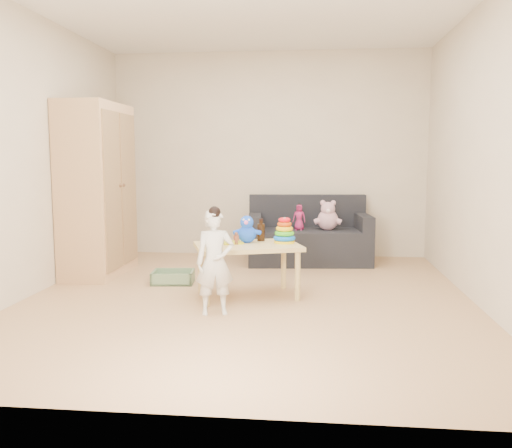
# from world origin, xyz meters

# --- Properties ---
(room) EXTENTS (4.50, 4.50, 4.50)m
(room) POSITION_xyz_m (0.00, 0.00, 1.30)
(room) COLOR tan
(room) RESTS_ON ground
(wardrobe) EXTENTS (0.51, 1.02, 1.84)m
(wardrobe) POSITION_xyz_m (-1.73, 0.87, 0.92)
(wardrobe) COLOR #DFAC7A
(wardrobe) RESTS_ON ground
(sofa) EXTENTS (1.51, 0.86, 0.41)m
(sofa) POSITION_xyz_m (0.53, 1.74, 0.20)
(sofa) COLOR black
(sofa) RESTS_ON ground
(play_table) EXTENTS (1.06, 0.85, 0.49)m
(play_table) POSITION_xyz_m (-0.01, 0.07, 0.24)
(play_table) COLOR #ECD681
(play_table) RESTS_ON ground
(storage_bin) EXTENTS (0.44, 0.35, 0.12)m
(storage_bin) POSITION_xyz_m (-0.83, 0.53, 0.06)
(storage_bin) COLOR #678762
(storage_bin) RESTS_ON ground
(toddler) EXTENTS (0.35, 0.28, 0.83)m
(toddler) POSITION_xyz_m (-0.20, -0.50, 0.42)
(toddler) COLOR silver
(toddler) RESTS_ON ground
(pink_bear) EXTENTS (0.28, 0.24, 0.30)m
(pink_bear) POSITION_xyz_m (0.76, 1.72, 0.56)
(pink_bear) COLOR #CC96A8
(pink_bear) RESTS_ON sofa
(doll) EXTENTS (0.17, 0.12, 0.30)m
(doll) POSITION_xyz_m (0.42, 1.66, 0.56)
(doll) COLOR #A91F5A
(doll) RESTS_ON sofa
(ring_stacker) EXTENTS (0.20, 0.20, 0.23)m
(ring_stacker) POSITION_xyz_m (0.32, 0.19, 0.58)
(ring_stacker) COLOR yellow
(ring_stacker) RESTS_ON play_table
(brown_bottle) EXTENTS (0.07, 0.07, 0.21)m
(brown_bottle) POSITION_xyz_m (0.09, 0.28, 0.58)
(brown_bottle) COLOR black
(brown_bottle) RESTS_ON play_table
(blue_plush) EXTENTS (0.26, 0.24, 0.26)m
(blue_plush) POSITION_xyz_m (-0.03, 0.17, 0.61)
(blue_plush) COLOR #1C55FF
(blue_plush) RESTS_ON play_table
(wooden_figure) EXTENTS (0.05, 0.05, 0.12)m
(wooden_figure) POSITION_xyz_m (-0.11, 0.04, 0.54)
(wooden_figure) COLOR brown
(wooden_figure) RESTS_ON play_table
(yellow_book) EXTENTS (0.24, 0.24, 0.01)m
(yellow_book) POSITION_xyz_m (-0.16, 0.11, 0.49)
(yellow_book) COLOR #CED116
(yellow_book) RESTS_ON play_table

